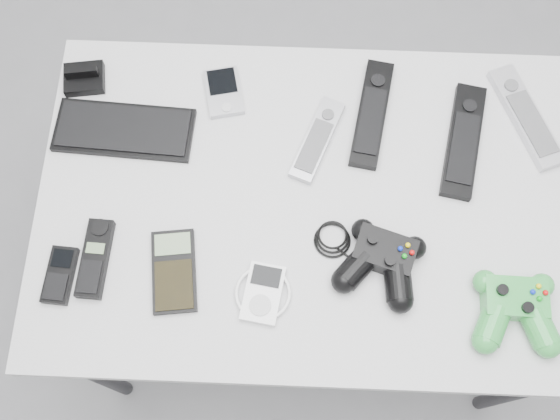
{
  "coord_description": "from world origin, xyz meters",
  "views": [
    {
      "loc": [
        -0.12,
        -0.35,
        1.81
      ],
      "look_at": [
        -0.13,
        0.06,
        0.71
      ],
      "focal_mm": 42.0,
      "sensor_mm": 36.0,
      "label": 1
    }
  ],
  "objects_px": {
    "pda": "(224,92)",
    "controller_black": "(382,259)",
    "mp3_player": "(263,293)",
    "remote_silver_a": "(317,140)",
    "calculator": "(174,271)",
    "pda_keyboard": "(124,130)",
    "remote_silver_b": "(526,116)",
    "remote_black_b": "(464,140)",
    "desk": "(316,212)",
    "mobile_phone": "(60,275)",
    "controller_green": "(516,307)",
    "cordless_handset": "(95,258)",
    "remote_black_a": "(372,113)"
  },
  "relations": [
    {
      "from": "mobile_phone",
      "to": "calculator",
      "type": "height_order",
      "value": "mobile_phone"
    },
    {
      "from": "pda_keyboard",
      "to": "mobile_phone",
      "type": "height_order",
      "value": "mobile_phone"
    },
    {
      "from": "pda_keyboard",
      "to": "calculator",
      "type": "xyz_separation_m",
      "value": [
        0.12,
        -0.27,
        -0.0
      ]
    },
    {
      "from": "remote_silver_b",
      "to": "controller_green",
      "type": "relative_size",
      "value": 1.41
    },
    {
      "from": "pda",
      "to": "controller_black",
      "type": "height_order",
      "value": "controller_black"
    },
    {
      "from": "mobile_phone",
      "to": "cordless_handset",
      "type": "distance_m",
      "value": 0.07
    },
    {
      "from": "desk",
      "to": "remote_silver_b",
      "type": "height_order",
      "value": "remote_silver_b"
    },
    {
      "from": "remote_silver_b",
      "to": "controller_black",
      "type": "xyz_separation_m",
      "value": [
        -0.28,
        -0.3,
        0.01
      ]
    },
    {
      "from": "remote_black_b",
      "to": "calculator",
      "type": "bearing_deg",
      "value": -141.23
    },
    {
      "from": "desk",
      "to": "mp3_player",
      "type": "height_order",
      "value": "mp3_player"
    },
    {
      "from": "remote_black_a",
      "to": "mp3_player",
      "type": "relative_size",
      "value": 2.19
    },
    {
      "from": "remote_silver_b",
      "to": "controller_green",
      "type": "height_order",
      "value": "controller_green"
    },
    {
      "from": "remote_silver_a",
      "to": "controller_green",
      "type": "xyz_separation_m",
      "value": [
        0.34,
        -0.31,
        0.02
      ]
    },
    {
      "from": "remote_silver_a",
      "to": "remote_black_b",
      "type": "distance_m",
      "value": 0.28
    },
    {
      "from": "cordless_handset",
      "to": "controller_green",
      "type": "xyz_separation_m",
      "value": [
        0.73,
        -0.06,
        0.01
      ]
    },
    {
      "from": "pda",
      "to": "controller_black",
      "type": "bearing_deg",
      "value": -60.43
    },
    {
      "from": "pda",
      "to": "cordless_handset",
      "type": "height_order",
      "value": "cordless_handset"
    },
    {
      "from": "pda_keyboard",
      "to": "mobile_phone",
      "type": "relative_size",
      "value": 2.56
    },
    {
      "from": "remote_black_b",
      "to": "remote_silver_b",
      "type": "height_order",
      "value": "same"
    },
    {
      "from": "cordless_handset",
      "to": "pda",
      "type": "bearing_deg",
      "value": 62.53
    },
    {
      "from": "pda",
      "to": "remote_black_a",
      "type": "height_order",
      "value": "remote_black_a"
    },
    {
      "from": "mp3_player",
      "to": "controller_black",
      "type": "xyz_separation_m",
      "value": [
        0.2,
        0.06,
        0.02
      ]
    },
    {
      "from": "calculator",
      "to": "mp3_player",
      "type": "distance_m",
      "value": 0.16
    },
    {
      "from": "pda_keyboard",
      "to": "remote_silver_b",
      "type": "xyz_separation_m",
      "value": [
        0.77,
        0.06,
        0.0
      ]
    },
    {
      "from": "controller_green",
      "to": "controller_black",
      "type": "bearing_deg",
      "value": 162.84
    },
    {
      "from": "controller_green",
      "to": "pda_keyboard",
      "type": "bearing_deg",
      "value": 157.24
    },
    {
      "from": "remote_silver_a",
      "to": "calculator",
      "type": "xyz_separation_m",
      "value": [
        -0.25,
        -0.27,
        -0.0
      ]
    },
    {
      "from": "controller_green",
      "to": "pda",
      "type": "bearing_deg",
      "value": 143.54
    },
    {
      "from": "desk",
      "to": "pda_keyboard",
      "type": "xyz_separation_m",
      "value": [
        -0.37,
        0.13,
        0.07
      ]
    },
    {
      "from": "desk",
      "to": "calculator",
      "type": "distance_m",
      "value": 0.3
    },
    {
      "from": "remote_silver_b",
      "to": "controller_black",
      "type": "height_order",
      "value": "controller_black"
    },
    {
      "from": "remote_black_b",
      "to": "cordless_handset",
      "type": "distance_m",
      "value": 0.71
    },
    {
      "from": "remote_black_a",
      "to": "remote_black_b",
      "type": "height_order",
      "value": "same"
    },
    {
      "from": "desk",
      "to": "calculator",
      "type": "xyz_separation_m",
      "value": [
        -0.25,
        -0.15,
        0.07
      ]
    },
    {
      "from": "cordless_handset",
      "to": "desk",
      "type": "bearing_deg",
      "value": 21.11
    },
    {
      "from": "pda_keyboard",
      "to": "pda",
      "type": "distance_m",
      "value": 0.2
    },
    {
      "from": "remote_silver_b",
      "to": "calculator",
      "type": "distance_m",
      "value": 0.72
    },
    {
      "from": "remote_black_b",
      "to": "controller_black",
      "type": "relative_size",
      "value": 0.95
    },
    {
      "from": "pda",
      "to": "remote_black_b",
      "type": "height_order",
      "value": "remote_black_b"
    },
    {
      "from": "cordless_handset",
      "to": "calculator",
      "type": "xyz_separation_m",
      "value": [
        0.14,
        -0.02,
        -0.0
      ]
    },
    {
      "from": "controller_black",
      "to": "desk",
      "type": "bearing_deg",
      "value": 152.02
    },
    {
      "from": "pda_keyboard",
      "to": "remote_silver_a",
      "type": "height_order",
      "value": "remote_silver_a"
    },
    {
      "from": "desk",
      "to": "cordless_handset",
      "type": "xyz_separation_m",
      "value": [
        -0.39,
        -0.13,
        0.07
      ]
    },
    {
      "from": "mobile_phone",
      "to": "controller_green",
      "type": "distance_m",
      "value": 0.79
    },
    {
      "from": "remote_black_b",
      "to": "mobile_phone",
      "type": "bearing_deg",
      "value": -147.07
    },
    {
      "from": "remote_silver_a",
      "to": "cordless_handset",
      "type": "xyz_separation_m",
      "value": [
        -0.39,
        -0.25,
        0.0
      ]
    },
    {
      "from": "remote_silver_b",
      "to": "remote_silver_a",
      "type": "bearing_deg",
      "value": 167.07
    },
    {
      "from": "mobile_phone",
      "to": "controller_green",
      "type": "height_order",
      "value": "controller_green"
    },
    {
      "from": "remote_black_b",
      "to": "desk",
      "type": "bearing_deg",
      "value": -143.63
    },
    {
      "from": "desk",
      "to": "cordless_handset",
      "type": "distance_m",
      "value": 0.42
    }
  ]
}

